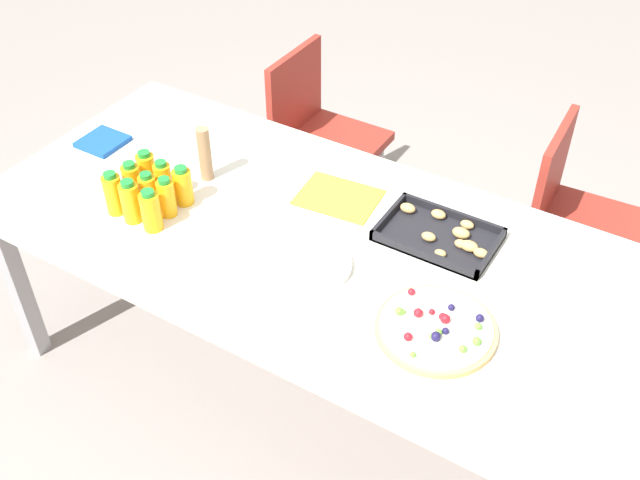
{
  "coord_description": "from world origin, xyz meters",
  "views": [
    {
      "loc": [
        0.88,
        -1.49,
        2.21
      ],
      "look_at": [
        -0.02,
        -0.03,
        0.74
      ],
      "focal_mm": 41.85,
      "sensor_mm": 36.0,
      "label": 1
    }
  ],
  "objects_px": {
    "cardboard_tube": "(205,154)",
    "paper_folder": "(338,197)",
    "juice_bottle_8": "(183,186)",
    "napkin_stack": "(103,142)",
    "juice_bottle_5": "(167,198)",
    "snack_tray": "(441,235)",
    "juice_bottle_6": "(147,172)",
    "party_table": "(329,256)",
    "juice_bottle_7": "(163,181)",
    "juice_bottle_0": "(114,194)",
    "fruit_pizza": "(436,328)",
    "juice_bottle_3": "(132,183)",
    "chair_far_right": "(575,214)",
    "juice_bottle_2": "(151,211)",
    "juice_bottle_1": "(131,202)",
    "juice_bottle_4": "(149,192)",
    "plate_stack": "(316,265)",
    "chair_far_left": "(318,130)"
  },
  "relations": [
    {
      "from": "cardboard_tube",
      "to": "paper_folder",
      "type": "distance_m",
      "value": 0.47
    },
    {
      "from": "juice_bottle_8",
      "to": "napkin_stack",
      "type": "xyz_separation_m",
      "value": [
        -0.48,
        0.12,
        -0.06
      ]
    },
    {
      "from": "juice_bottle_5",
      "to": "snack_tray",
      "type": "relative_size",
      "value": 0.39
    },
    {
      "from": "juice_bottle_6",
      "to": "snack_tray",
      "type": "xyz_separation_m",
      "value": [
        0.94,
        0.27,
        -0.06
      ]
    },
    {
      "from": "party_table",
      "to": "juice_bottle_7",
      "type": "relative_size",
      "value": 16.46
    },
    {
      "from": "juice_bottle_8",
      "to": "cardboard_tube",
      "type": "distance_m",
      "value": 0.15
    },
    {
      "from": "juice_bottle_0",
      "to": "fruit_pizza",
      "type": "relative_size",
      "value": 0.46
    },
    {
      "from": "fruit_pizza",
      "to": "juice_bottle_5",
      "type": "bearing_deg",
      "value": 178.79
    },
    {
      "from": "party_table",
      "to": "juice_bottle_3",
      "type": "height_order",
      "value": "juice_bottle_3"
    },
    {
      "from": "juice_bottle_7",
      "to": "fruit_pizza",
      "type": "distance_m",
      "value": 1.02
    },
    {
      "from": "chair_far_right",
      "to": "juice_bottle_7",
      "type": "xyz_separation_m",
      "value": [
        -1.14,
        -0.92,
        0.29
      ]
    },
    {
      "from": "juice_bottle_5",
      "to": "napkin_stack",
      "type": "height_order",
      "value": "juice_bottle_5"
    },
    {
      "from": "juice_bottle_0",
      "to": "juice_bottle_2",
      "type": "height_order",
      "value": "juice_bottle_0"
    },
    {
      "from": "juice_bottle_1",
      "to": "juice_bottle_4",
      "type": "xyz_separation_m",
      "value": [
        0.01,
        0.07,
        -0.01
      ]
    },
    {
      "from": "snack_tray",
      "to": "paper_folder",
      "type": "bearing_deg",
      "value": 178.0
    },
    {
      "from": "juice_bottle_7",
      "to": "napkin_stack",
      "type": "xyz_separation_m",
      "value": [
        -0.4,
        0.13,
        -0.06
      ]
    },
    {
      "from": "paper_folder",
      "to": "cardboard_tube",
      "type": "bearing_deg",
      "value": -162.89
    },
    {
      "from": "party_table",
      "to": "juice_bottle_6",
      "type": "relative_size",
      "value": 15.65
    },
    {
      "from": "juice_bottle_5",
      "to": "fruit_pizza",
      "type": "height_order",
      "value": "juice_bottle_5"
    },
    {
      "from": "chair_far_right",
      "to": "juice_bottle_1",
      "type": "xyz_separation_m",
      "value": [
        -1.15,
        -1.06,
        0.29
      ]
    },
    {
      "from": "party_table",
      "to": "juice_bottle_0",
      "type": "relative_size",
      "value": 15.18
    },
    {
      "from": "juice_bottle_3",
      "to": "paper_folder",
      "type": "bearing_deg",
      "value": 32.49
    },
    {
      "from": "juice_bottle_2",
      "to": "juice_bottle_6",
      "type": "relative_size",
      "value": 0.98
    },
    {
      "from": "fruit_pizza",
      "to": "snack_tray",
      "type": "bearing_deg",
      "value": 112.35
    },
    {
      "from": "juice_bottle_8",
      "to": "plate_stack",
      "type": "xyz_separation_m",
      "value": [
        0.53,
        -0.05,
        -0.05
      ]
    },
    {
      "from": "juice_bottle_0",
      "to": "juice_bottle_6",
      "type": "xyz_separation_m",
      "value": [
        0.01,
        0.15,
        -0.0
      ]
    },
    {
      "from": "juice_bottle_3",
      "to": "juice_bottle_8",
      "type": "bearing_deg",
      "value": 28.23
    },
    {
      "from": "juice_bottle_3",
      "to": "chair_far_right",
      "type": "bearing_deg",
      "value": 39.16
    },
    {
      "from": "cardboard_tube",
      "to": "juice_bottle_7",
      "type": "bearing_deg",
      "value": -108.54
    },
    {
      "from": "chair_far_right",
      "to": "juice_bottle_5",
      "type": "distance_m",
      "value": 1.48
    },
    {
      "from": "party_table",
      "to": "juice_bottle_8",
      "type": "distance_m",
      "value": 0.53
    },
    {
      "from": "juice_bottle_3",
      "to": "juice_bottle_8",
      "type": "relative_size",
      "value": 1.07
    },
    {
      "from": "juice_bottle_4",
      "to": "juice_bottle_6",
      "type": "height_order",
      "value": "juice_bottle_6"
    },
    {
      "from": "chair_far_right",
      "to": "juice_bottle_4",
      "type": "bearing_deg",
      "value": -51.79
    },
    {
      "from": "napkin_stack",
      "to": "cardboard_tube",
      "type": "xyz_separation_m",
      "value": [
        0.46,
        0.03,
        0.09
      ]
    },
    {
      "from": "juice_bottle_1",
      "to": "fruit_pizza",
      "type": "height_order",
      "value": "juice_bottle_1"
    },
    {
      "from": "juice_bottle_0",
      "to": "juice_bottle_4",
      "type": "height_order",
      "value": "juice_bottle_0"
    },
    {
      "from": "juice_bottle_2",
      "to": "juice_bottle_4",
      "type": "distance_m",
      "value": 0.1
    },
    {
      "from": "chair_far_right",
      "to": "napkin_stack",
      "type": "relative_size",
      "value": 5.53
    },
    {
      "from": "juice_bottle_1",
      "to": "napkin_stack",
      "type": "xyz_separation_m",
      "value": [
        -0.4,
        0.27,
        -0.06
      ]
    },
    {
      "from": "chair_far_left",
      "to": "plate_stack",
      "type": "bearing_deg",
      "value": 31.1
    },
    {
      "from": "juice_bottle_0",
      "to": "juice_bottle_8",
      "type": "distance_m",
      "value": 0.22
    },
    {
      "from": "juice_bottle_8",
      "to": "plate_stack",
      "type": "bearing_deg",
      "value": -5.18
    },
    {
      "from": "juice_bottle_8",
      "to": "snack_tray",
      "type": "distance_m",
      "value": 0.84
    },
    {
      "from": "cardboard_tube",
      "to": "paper_folder",
      "type": "xyz_separation_m",
      "value": [
        0.44,
        0.13,
        -0.09
      ]
    },
    {
      "from": "juice_bottle_1",
      "to": "juice_bottle_4",
      "type": "bearing_deg",
      "value": 83.25
    },
    {
      "from": "plate_stack",
      "to": "napkin_stack",
      "type": "distance_m",
      "value": 1.02
    },
    {
      "from": "paper_folder",
      "to": "plate_stack",
      "type": "bearing_deg",
      "value": -70.71
    },
    {
      "from": "juice_bottle_4",
      "to": "fruit_pizza",
      "type": "distance_m",
      "value": 1.01
    },
    {
      "from": "chair_far_right",
      "to": "snack_tray",
      "type": "bearing_deg",
      "value": -26.12
    }
  ]
}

